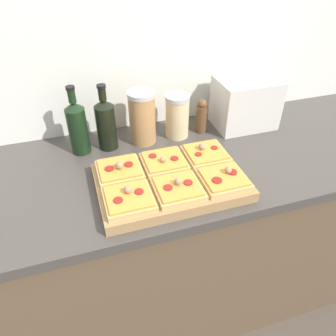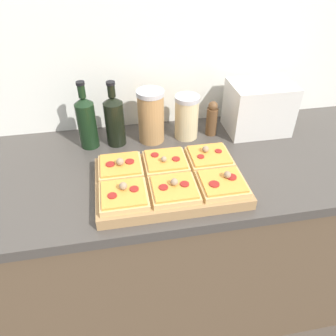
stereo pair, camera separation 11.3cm
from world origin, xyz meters
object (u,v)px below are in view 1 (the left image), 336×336
at_px(pepper_mill, 202,116).
at_px(grain_jar_short, 177,116).
at_px(wine_bottle, 106,123).
at_px(olive_oil_bottle, 78,127).
at_px(toaster_oven, 245,103).
at_px(grain_jar_tall, 142,117).
at_px(cutting_board, 171,182).

bearing_deg(pepper_mill, grain_jar_short, 180.00).
xyz_separation_m(wine_bottle, pepper_mill, (0.41, 0.00, -0.04)).
bearing_deg(wine_bottle, olive_oil_bottle, 180.00).
bearing_deg(wine_bottle, toaster_oven, -0.08).
xyz_separation_m(grain_jar_tall, pepper_mill, (0.26, 0.00, -0.04)).
relative_size(cutting_board, pepper_mill, 3.30).
xyz_separation_m(cutting_board, grain_jar_short, (0.13, 0.32, 0.07)).
distance_m(cutting_board, grain_jar_short, 0.35).
distance_m(olive_oil_bottle, toaster_oven, 0.72).
relative_size(wine_bottle, grain_jar_short, 1.44).
distance_m(cutting_board, pepper_mill, 0.40).
relative_size(grain_jar_short, pepper_mill, 1.22).
height_order(cutting_board, grain_jar_tall, grain_jar_tall).
bearing_deg(cutting_board, grain_jar_short, 67.52).
bearing_deg(toaster_oven, grain_jar_tall, 179.90).
bearing_deg(grain_jar_short, wine_bottle, 180.00).
xyz_separation_m(wine_bottle, toaster_oven, (0.61, -0.00, -0.00)).
xyz_separation_m(grain_jar_tall, grain_jar_short, (0.15, 0.00, -0.02)).
height_order(grain_jar_tall, pepper_mill, grain_jar_tall).
relative_size(olive_oil_bottle, wine_bottle, 1.03).
relative_size(cutting_board, grain_jar_short, 2.71).
distance_m(wine_bottle, pepper_mill, 0.41).
bearing_deg(cutting_board, pepper_mill, 52.65).
bearing_deg(grain_jar_short, pepper_mill, 0.00).
bearing_deg(wine_bottle, pepper_mill, 0.00).
distance_m(olive_oil_bottle, pepper_mill, 0.52).
height_order(olive_oil_bottle, wine_bottle, olive_oil_bottle).
distance_m(wine_bottle, grain_jar_short, 0.30).
xyz_separation_m(olive_oil_bottle, grain_jar_short, (0.40, 0.00, -0.02)).
relative_size(olive_oil_bottle, grain_jar_tall, 1.25).
height_order(cutting_board, pepper_mill, pepper_mill).
distance_m(grain_jar_tall, grain_jar_short, 0.15).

